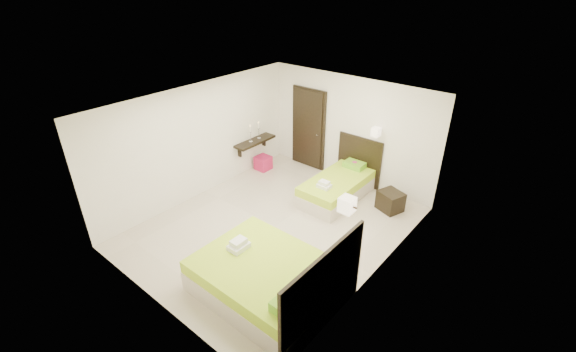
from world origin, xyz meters
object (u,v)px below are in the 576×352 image
Objects in this scene: bed_single at (339,185)px; bed_double at (271,279)px; nightstand at (390,201)px; ottoman at (263,163)px.

bed_double is (0.86, -3.32, 0.04)m from bed_single.
bed_single reaches higher than nightstand.
nightstand is (1.19, 0.24, -0.07)m from bed_single.
ottoman is at bearing -154.74° from nightstand.
ottoman is (-3.50, -0.34, -0.04)m from nightstand.
ottoman is (-3.17, 3.22, -0.15)m from bed_double.
ottoman is (-2.31, -0.10, -0.11)m from bed_single.
nightstand is at bearing 84.71° from bed_double.
nightstand is at bearing 11.63° from bed_single.
nightstand is 3.51m from ottoman.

